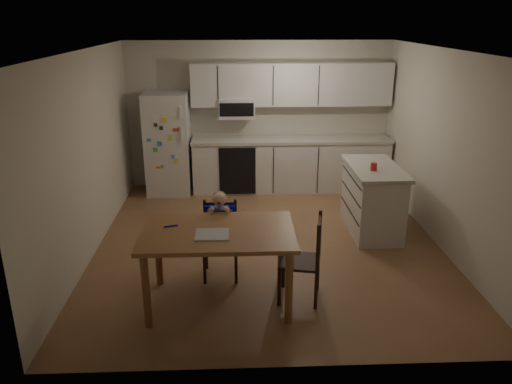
{
  "coord_description": "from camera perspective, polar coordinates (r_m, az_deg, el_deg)",
  "views": [
    {
      "loc": [
        -0.43,
        -6.06,
        2.89
      ],
      "look_at": [
        -0.2,
        -0.83,
        1.02
      ],
      "focal_mm": 35.0,
      "sensor_mm": 36.0,
      "label": 1
    }
  ],
  "objects": [
    {
      "name": "chair_booster",
      "position": [
        5.72,
        -4.14,
        -3.76
      ],
      "size": [
        0.39,
        0.39,
        1.04
      ],
      "rotation": [
        0.0,
        0.0,
        -0.0
      ],
      "color": "black",
      "rests_on": "ground"
    },
    {
      "name": "napkin",
      "position": [
        4.97,
        -5.05,
        -4.85
      ],
      "size": [
        0.33,
        0.29,
        0.01
      ],
      "primitive_type": "cube",
      "color": "#A7A8AC",
      "rests_on": "dining_table"
    },
    {
      "name": "kitchen_run",
      "position": [
        8.59,
        3.81,
        6.0
      ],
      "size": [
        3.37,
        0.62,
        2.15
      ],
      "color": "silver",
      "rests_on": "ground"
    },
    {
      "name": "dining_table",
      "position": [
        5.12,
        -4.34,
        -5.54
      ],
      "size": [
        1.55,
        1.0,
        0.83
      ],
      "color": "brown",
      "rests_on": "ground"
    },
    {
      "name": "kitchen_island",
      "position": [
        7.13,
        13.15,
        -0.75
      ],
      "size": [
        0.67,
        1.28,
        0.94
      ],
      "color": "silver",
      "rests_on": "ground"
    },
    {
      "name": "room",
      "position": [
        6.75,
        1.21,
        5.53
      ],
      "size": [
        4.52,
        5.01,
        2.51
      ],
      "color": "brown",
      "rests_on": "ground"
    },
    {
      "name": "red_cup",
      "position": [
        6.79,
        13.31,
        2.84
      ],
      "size": [
        0.08,
        0.08,
        0.1
      ],
      "primitive_type": "cylinder",
      "color": "red",
      "rests_on": "kitchen_island"
    },
    {
      "name": "chair_side",
      "position": [
        5.28,
        6.08,
        -7.0
      ],
      "size": [
        0.5,
        0.5,
        0.95
      ],
      "rotation": [
        0.0,
        0.0,
        -1.78
      ],
      "color": "black",
      "rests_on": "ground"
    },
    {
      "name": "refrigerator",
      "position": [
        8.53,
        -10.02,
        5.46
      ],
      "size": [
        0.72,
        0.7,
        1.7
      ],
      "primitive_type": "cube",
      "color": "silver",
      "rests_on": "ground"
    },
    {
      "name": "toddler_spoon",
      "position": [
        5.21,
        -9.84,
        -3.86
      ],
      "size": [
        0.12,
        0.06,
        0.02
      ],
      "primitive_type": "cylinder",
      "rotation": [
        0.0,
        1.57,
        0.35
      ],
      "color": "#0C0EBA",
      "rests_on": "dining_table"
    }
  ]
}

